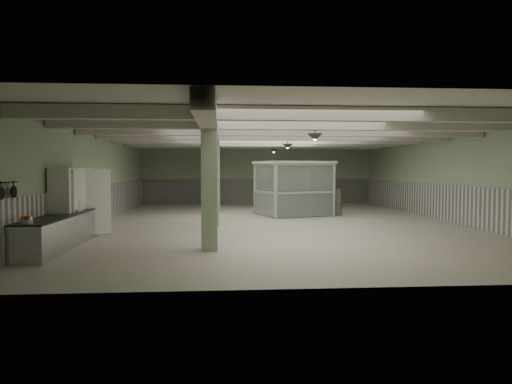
{
  "coord_description": "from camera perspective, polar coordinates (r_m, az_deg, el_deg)",
  "views": [
    {
      "loc": [
        -2.16,
        -17.99,
        2.17
      ],
      "look_at": [
        -0.94,
        -1.5,
        1.3
      ],
      "focal_mm": 32.0,
      "sensor_mm": 36.0,
      "label": 1
    }
  ],
  "objects": [
    {
      "name": "beam_f",
      "position": [
        23.13,
        1.14,
        6.11
      ],
      "size": [
        13.9,
        0.35,
        0.32
      ],
      "primitive_type": "cube",
      "color": "beige",
      "rests_on": "ceiling"
    },
    {
      "name": "beam_e",
      "position": [
        20.65,
        1.79,
        6.48
      ],
      "size": [
        13.9,
        0.35,
        0.32
      ],
      "primitive_type": "cube",
      "color": "beige",
      "rests_on": "ceiling"
    },
    {
      "name": "ceiling",
      "position": [
        18.18,
        2.63,
        7.52
      ],
      "size": [
        14.0,
        20.0,
        0.02
      ],
      "primitive_type": "cube",
      "color": "silver",
      "rests_on": "wall_back"
    },
    {
      "name": "wainscot_right",
      "position": [
        20.23,
        22.63,
        -1.25
      ],
      "size": [
        0.05,
        19.9,
        1.5
      ],
      "primitive_type": "cube",
      "color": "white",
      "rests_on": "floor"
    },
    {
      "name": "wall_back",
      "position": [
        28.08,
        0.18,
        2.25
      ],
      "size": [
        14.0,
        0.02,
        3.6
      ],
      "primitive_type": "cube",
      "color": "#A2BA95",
      "rests_on": "floor"
    },
    {
      "name": "column_b",
      "position": [
        17.0,
        -5.38,
        1.75
      ],
      "size": [
        0.42,
        0.42,
        3.6
      ],
      "primitive_type": "cube",
      "color": "#A1BB96",
      "rests_on": "floor"
    },
    {
      "name": "hook_rail",
      "position": [
        11.44,
        -28.87,
        1.04
      ],
      "size": [
        0.02,
        1.2,
        0.02
      ],
      "primitive_type": "cylinder",
      "rotation": [
        1.57,
        0.0,
        0.0
      ],
      "color": "black",
      "rests_on": "wall_left"
    },
    {
      "name": "guard_booth",
      "position": [
        21.05,
        4.69,
        1.71
      ],
      "size": [
        3.73,
        3.42,
        2.48
      ],
      "rotation": [
        0.0,
        0.0,
        0.31
      ],
      "color": "#A5C79F",
      "rests_on": "floor"
    },
    {
      "name": "wainscot_left",
      "position": [
        18.68,
        -19.16,
        -1.52
      ],
      "size": [
        0.05,
        19.9,
        1.5
      ],
      "primitive_type": "cube",
      "color": "white",
      "rests_on": "floor"
    },
    {
      "name": "column_a",
      "position": [
        12.01,
        -5.85,
        1.23
      ],
      "size": [
        0.42,
        0.42,
        3.6
      ],
      "primitive_type": "cube",
      "color": "#A1BB96",
      "rests_on": "floor"
    },
    {
      "name": "wall_left",
      "position": [
        18.64,
        -19.29,
        1.7
      ],
      "size": [
        0.02,
        20.0,
        3.6
      ],
      "primitive_type": "cube",
      "color": "#A2BA95",
      "rests_on": "floor"
    },
    {
      "name": "wainscot_back",
      "position": [
        28.09,
        0.18,
        0.11
      ],
      "size": [
        13.9,
        0.05,
        1.5
      ],
      "primitive_type": "cube",
      "color": "white",
      "rests_on": "floor"
    },
    {
      "name": "floor",
      "position": [
        18.25,
        2.6,
        -3.82
      ],
      "size": [
        20.0,
        20.0,
        0.0
      ],
      "primitive_type": "plane",
      "color": "#BEB7A6",
      "rests_on": "ground"
    },
    {
      "name": "wall_right",
      "position": [
        20.2,
        22.75,
        1.73
      ],
      "size": [
        0.02,
        20.0,
        3.6
      ],
      "primitive_type": "cube",
      "color": "#A2BA95",
      "rests_on": "floor"
    },
    {
      "name": "orange_bowl",
      "position": [
        11.65,
        -26.78,
        -3.32
      ],
      "size": [
        0.35,
        0.35,
        0.1
      ],
      "primitive_type": "cylinder",
      "rotation": [
        0.0,
        0.0,
        -0.32
      ],
      "color": "#B2B2B7",
      "rests_on": "prep_counter"
    },
    {
      "name": "pendant_front",
      "position": [
        13.29,
        7.37,
        6.78
      ],
      "size": [
        0.44,
        0.44,
        0.22
      ],
      "primitive_type": "cone",
      "rotation": [
        3.14,
        0.0,
        0.0
      ],
      "color": "#293528",
      "rests_on": "ceiling"
    },
    {
      "name": "beam_g",
      "position": [
        25.62,
        0.61,
        5.8
      ],
      "size": [
        13.9,
        0.35,
        0.32
      ],
      "primitive_type": "cube",
      "color": "beige",
      "rests_on": "ceiling"
    },
    {
      "name": "pendant_mid",
      "position": [
        18.71,
        3.97,
        5.7
      ],
      "size": [
        0.44,
        0.44,
        0.22
      ],
      "primitive_type": "cone",
      "rotation": [
        3.14,
        0.0,
        0.0
      ],
      "color": "#293528",
      "rests_on": "ceiling"
    },
    {
      "name": "column_c",
      "position": [
        22.0,
        -5.12,
        2.03
      ],
      "size": [
        0.42,
        0.42,
        3.6
      ],
      "primitive_type": "cube",
      "color": "#A1BB96",
      "rests_on": "floor"
    },
    {
      "name": "column_d",
      "position": [
        26.0,
        -4.99,
        2.18
      ],
      "size": [
        0.42,
        0.42,
        3.6
      ],
      "primitive_type": "cube",
      "color": "#A1BB96",
      "rests_on": "floor"
    },
    {
      "name": "walkin_cooler",
      "position": [
        14.73,
        -21.86,
        -1.47
      ],
      "size": [
        1.06,
        2.34,
        2.15
      ],
      "color": "white",
      "rests_on": "floor"
    },
    {
      "name": "beam_b",
      "position": [
        13.23,
        5.24,
        8.42
      ],
      "size": [
        13.9,
        0.35,
        0.32
      ],
      "primitive_type": "cube",
      "color": "beige",
      "rests_on": "ceiling"
    },
    {
      "name": "pendant_back",
      "position": [
        23.66,
        2.23,
        5.14
      ],
      "size": [
        0.44,
        0.44,
        0.22
      ],
      "primitive_type": "cone",
      "rotation": [
        3.14,
        0.0,
        0.0
      ],
      "color": "#293528",
      "rests_on": "ceiling"
    },
    {
      "name": "pitcher_near",
      "position": [
        11.64,
        -26.53,
        -2.96
      ],
      "size": [
        0.2,
        0.22,
        0.24
      ],
      "primitive_type": null,
      "rotation": [
        0.0,
        0.0,
        0.23
      ],
      "color": "#AAA9AE",
      "rests_on": "prep_counter"
    },
    {
      "name": "veg_colander",
      "position": [
        13.94,
        -22.18,
        -2.05
      ],
      "size": [
        0.54,
        0.54,
        0.19
      ],
      "primitive_type": null,
      "rotation": [
        0.0,
        0.0,
        0.44
      ],
      "color": "#38383C",
      "rests_on": "prep_counter"
    },
    {
      "name": "beam_c",
      "position": [
        15.69,
        3.72,
        7.57
      ],
      "size": [
        13.9,
        0.35,
        0.32
      ],
      "primitive_type": "cube",
      "color": "beige",
      "rests_on": "ceiling"
    },
    {
      "name": "wall_front",
      "position": [
        8.29,
        10.88,
        0.41
      ],
      "size": [
        14.0,
        0.02,
        3.6
      ],
      "primitive_type": "cube",
      "color": "#A2BA95",
      "rests_on": "floor"
    },
    {
      "name": "girder",
      "position": [
        18.04,
        -5.34,
        6.84
      ],
      "size": [
        0.45,
        19.9,
        0.4
      ],
      "primitive_type": "cube",
      "color": "beige",
      "rests_on": "ceiling"
    },
    {
      "name": "beam_a",
      "position": [
        10.79,
        7.46,
        9.65
      ],
      "size": [
        13.9,
        0.35,
        0.32
      ],
      "primitive_type": "cube",
      "color": "beige",
      "rests_on": "ceiling"
    },
    {
      "name": "pitcher_far",
      "position": [
        14.16,
        -21.8,
        -1.73
      ],
      "size": [
        0.25,
        0.28,
        0.3
      ],
      "primitive_type": null,
      "rotation": [
        0.0,
        0.0,
        -0.24
      ],
      "color": "#AAA9AE",
      "rests_on": "prep_counter"
    },
    {
      "name": "skillet_near",
      "position": [
        11.16,
        -29.25,
        -0.14
      ],
      "size": [
        0.04,
        0.28,
        0.28
      ],
      "primitive_type": "cylinder",
      "rotation": [
        0.0,
        1.57,
        0.0
      ],
      "color": "black",
      "rests_on": "hook_rail"
    },
    {
      "name": "skillet_far",
      "position": [
        11.69,
        -28.03,
        0.02
      ],
      "size": [
        0.04,
        0.27,
        0.27
      ],
      "primitive_type": "cylinder",
      "rotation": [
        0.0,
        1.57,
        0.0
      ],
      "color": "black",
      "rests_on": "hook_rail"
    },
    {
      "name": "beam_d",
      "position": [
        18.17,
        2.63,
        6.95
      ],
      "size": [
        13.9,
        0.35,
        0.32
      ],
      "primitive_type": "cube",
      "color": "beige",
      "rests_on": "ceiling"
    },
    {
      "name": "filing_cabinet",
      "position": [
        21.22,
        10.05,
        -1.26
      ],
      "size": [
        0.57,
        0.67,
        1.22
      ],
      "primitive_type": "cube",
      "rotation": [
        0.0,
        0.0,
        -0.38
      ],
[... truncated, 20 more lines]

